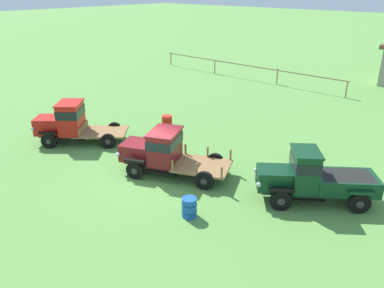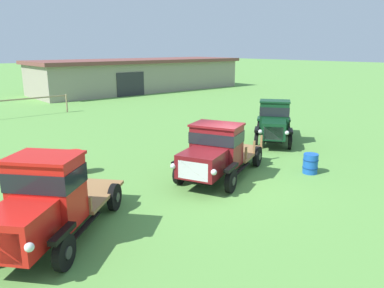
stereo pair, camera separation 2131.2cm
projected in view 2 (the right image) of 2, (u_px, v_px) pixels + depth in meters
ground_plane at (227, 185)px, 13.72m from camera, size 240.00×240.00×0.00m
farm_shed at (141, 75)px, 43.28m from camera, size 24.62×8.08×3.57m
vintage_truck_foreground_near at (46, 201)px, 9.26m from camera, size 4.93×4.60×2.34m
vintage_truck_second_in_line at (215, 151)px, 14.00m from camera, size 5.51×3.80×2.14m
vintage_truck_midrow_center at (274, 121)px, 19.71m from camera, size 4.72×4.08×2.27m
oil_drum_beside_row at (75, 162)px, 14.80m from camera, size 0.65×0.65×0.95m
oil_drum_near_fence at (310, 164)px, 14.89m from camera, size 0.61×0.61×0.80m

